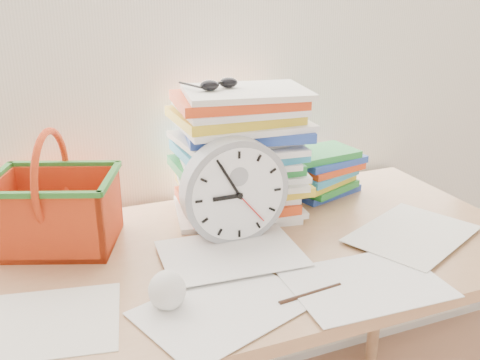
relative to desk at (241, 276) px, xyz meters
name	(u,v)px	position (x,y,z in m)	size (l,w,h in m)	color
desk	(241,276)	(0.00, 0.00, 0.00)	(1.40, 0.70, 0.75)	#A9794F
paper_stack	(240,154)	(0.08, 0.19, 0.24)	(0.34, 0.28, 0.34)	white
clock	(235,191)	(0.00, 0.05, 0.20)	(0.26, 0.26, 0.05)	gray
sunglasses	(219,84)	(0.02, 0.21, 0.43)	(0.12, 0.10, 0.03)	black
book_stack	(322,172)	(0.35, 0.23, 0.14)	(0.24, 0.18, 0.14)	white
basket	(53,190)	(-0.39, 0.19, 0.21)	(0.28, 0.21, 0.28)	#DF4315
crumpled_ball	(167,290)	(-0.22, -0.17, 0.11)	(0.08, 0.08, 0.08)	white
pen	(311,294)	(0.05, -0.24, 0.08)	(0.01, 0.01, 0.15)	black
scattered_papers	(241,246)	(0.00, 0.00, 0.08)	(1.26, 0.42, 0.02)	white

